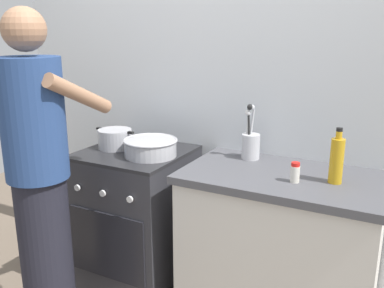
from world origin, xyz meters
name	(u,v)px	position (x,y,z in m)	size (l,w,h in m)	color
back_wall	(245,91)	(0.20, 0.50, 1.25)	(3.20, 0.10, 2.50)	silver
countertop	(278,254)	(0.55, 0.15, 0.45)	(1.00, 0.60, 0.90)	silver
stove_range	(137,220)	(-0.35, 0.15, 0.45)	(0.60, 0.62, 0.90)	#2D2D33
pot	(115,139)	(-0.49, 0.15, 0.96)	(0.27, 0.20, 0.12)	#B2B2B7
mixing_bowl	(150,147)	(-0.21, 0.11, 0.95)	(0.31, 0.31, 0.10)	#B7B7BC
utensil_crock	(251,143)	(0.31, 0.32, 0.99)	(0.10, 0.10, 0.31)	silver
spice_bottle	(295,173)	(0.63, 0.06, 0.95)	(0.04, 0.04, 0.10)	silver
oil_bottle	(337,160)	(0.80, 0.14, 1.01)	(0.06, 0.06, 0.27)	gold
person	(40,185)	(-0.50, -0.45, 0.86)	(0.41, 0.50, 1.70)	black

